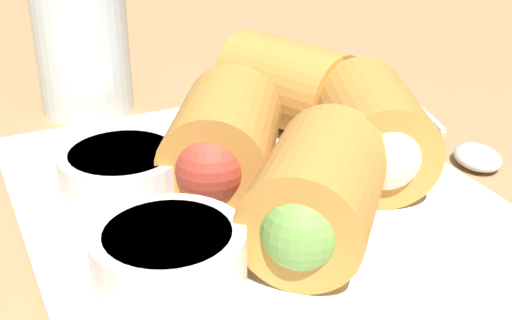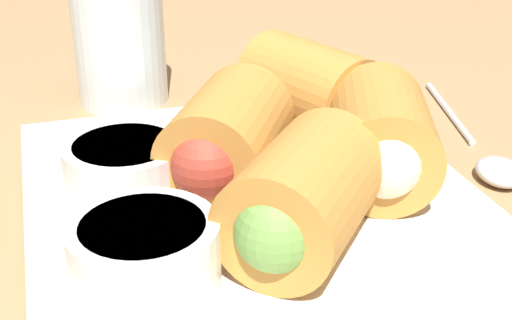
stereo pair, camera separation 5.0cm
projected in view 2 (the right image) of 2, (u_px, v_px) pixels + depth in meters
The scene contains 10 objects.
table_surface at pixel (214, 259), 39.71cm from camera, with size 180.00×140.00×2.00cm.
serving_plate at pixel (256, 209), 41.18cm from camera, with size 29.71×25.57×1.50cm.
roll_front_left at pixel (225, 140), 40.67cm from camera, with size 10.61×9.72×6.05cm.
roll_front_right at pixel (300, 201), 34.41cm from camera, with size 10.56×10.31×6.05cm.
roll_back_left at pixel (316, 90), 47.99cm from camera, with size 10.40×8.96×6.05cm.
roll_back_right at pixel (382, 140), 40.76cm from camera, with size 10.36×8.81×6.05cm.
dipping_bowl_near at pixel (126, 167), 40.36cm from camera, with size 7.05×7.05×3.28cm.
dipping_bowl_far at pixel (144, 252), 32.68cm from camera, with size 7.05×7.05×3.28cm.
spoon at pixel (490, 160), 47.18cm from camera, with size 18.78×6.39×1.34cm.
drinking_glass at pixel (119, 33), 56.03cm from camera, with size 7.15×7.15×11.30cm.
Camera 2 is at (-32.34, 7.50, 23.59)cm, focal length 50.00 mm.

